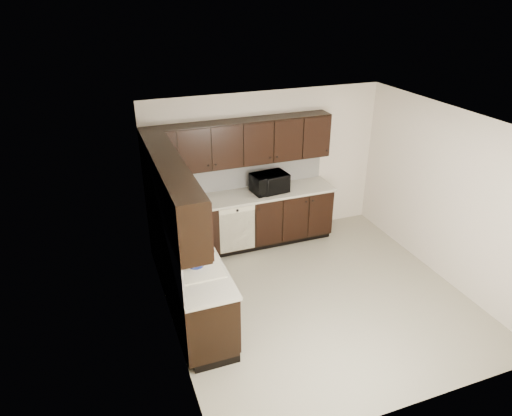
{
  "coord_description": "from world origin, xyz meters",
  "views": [
    {
      "loc": [
        -2.62,
        -4.6,
        3.96
      ],
      "look_at": [
        -0.69,
        0.6,
        1.24
      ],
      "focal_mm": 32.0,
      "sensor_mm": 36.0,
      "label": 1
    }
  ],
  "objects_px": {
    "microwave": "(269,183)",
    "storage_bin": "(183,222)",
    "blue_pitcher": "(195,257)",
    "toaster_oven": "(165,200)",
    "sink": "(197,268)"
  },
  "relations": [
    {
      "from": "microwave",
      "to": "storage_bin",
      "type": "bearing_deg",
      "value": -162.07
    },
    {
      "from": "blue_pitcher",
      "to": "microwave",
      "type": "bearing_deg",
      "value": 25.59
    },
    {
      "from": "microwave",
      "to": "blue_pitcher",
      "type": "height_order",
      "value": "microwave"
    },
    {
      "from": "microwave",
      "to": "storage_bin",
      "type": "relative_size",
      "value": 1.27
    },
    {
      "from": "microwave",
      "to": "blue_pitcher",
      "type": "distance_m",
      "value": 2.39
    },
    {
      "from": "microwave",
      "to": "blue_pitcher",
      "type": "relative_size",
      "value": 1.96
    },
    {
      "from": "microwave",
      "to": "toaster_oven",
      "type": "distance_m",
      "value": 1.69
    },
    {
      "from": "toaster_oven",
      "to": "storage_bin",
      "type": "height_order",
      "value": "toaster_oven"
    },
    {
      "from": "sink",
      "to": "blue_pitcher",
      "type": "relative_size",
      "value": 2.85
    },
    {
      "from": "sink",
      "to": "toaster_oven",
      "type": "height_order",
      "value": "sink"
    },
    {
      "from": "toaster_oven",
      "to": "storage_bin",
      "type": "bearing_deg",
      "value": -61.92
    },
    {
      "from": "storage_bin",
      "to": "blue_pitcher",
      "type": "relative_size",
      "value": 1.54
    },
    {
      "from": "sink",
      "to": "microwave",
      "type": "xyz_separation_m",
      "value": [
        1.62,
        1.68,
        0.21
      ]
    },
    {
      "from": "blue_pitcher",
      "to": "toaster_oven",
      "type": "bearing_deg",
      "value": 70.64
    },
    {
      "from": "toaster_oven",
      "to": "blue_pitcher",
      "type": "xyz_separation_m",
      "value": [
        0.05,
        -1.73,
        0.02
      ]
    }
  ]
}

